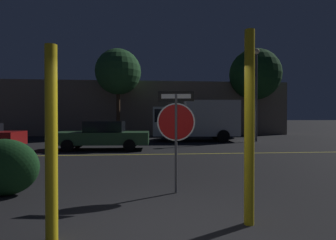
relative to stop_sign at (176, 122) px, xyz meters
name	(u,v)px	position (x,y,z in m)	size (l,w,h in m)	color
ground_plane	(165,233)	(-0.40, -2.00, -1.58)	(260.00, 260.00, 0.00)	black
road_center_stripe	(151,154)	(-0.40, 6.07, -1.57)	(35.96, 0.12, 0.01)	gold
stop_sign	(176,122)	(0.00, 0.00, 0.00)	(0.84, 0.14, 2.26)	#4C4C51
yellow_pole_left	(51,143)	(-1.96, -2.11, -0.24)	(0.16, 0.16, 2.67)	yellow
yellow_pole_right	(249,127)	(0.94, -1.80, -0.04)	(0.16, 0.16, 3.06)	yellow
hedge_bush_1	(4,167)	(-3.72, 0.13, -0.96)	(1.47, 0.72, 1.22)	#19421E
passing_car_2	(103,135)	(-2.87, 8.09, -0.84)	(4.99, 2.09, 1.49)	#335B38
delivery_truck	(194,119)	(2.81, 12.52, -0.03)	(6.02, 2.90, 2.84)	silver
street_lamp	(256,83)	(7.00, 11.69, 2.48)	(0.42, 0.42, 6.43)	#4C4C51
tree_0	(118,72)	(-2.91, 16.69, 3.92)	(3.85, 3.85, 7.45)	#422D1E
tree_1	(255,74)	(9.41, 17.42, 4.02)	(4.66, 4.66, 7.94)	#422D1E
building_backdrop	(131,109)	(-2.03, 20.69, 0.93)	(29.95, 4.99, 5.01)	#7A6B5B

